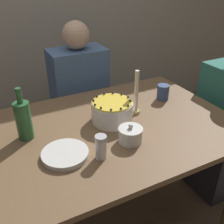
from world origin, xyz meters
The scene contains 11 objects.
ground_plane centered at (0.00, 0.00, 0.00)m, with size 12.00×12.00×0.00m, color brown.
dining_table centered at (0.00, 0.00, 0.65)m, with size 1.40×0.92×0.77m.
cake centered at (0.06, 0.04, 0.83)m, with size 0.22×0.22×0.13m.
sugar_bowl centered at (0.05, -0.17, 0.81)m, with size 0.12×0.12×0.10m.
sugar_shaker centered at (-0.13, -0.22, 0.83)m, with size 0.05×0.05×0.11m.
plate_stack centered at (-0.27, -0.14, 0.79)m, with size 0.21×0.21×0.02m.
candle centered at (0.22, 0.06, 0.88)m, with size 0.05×0.05×0.26m.
bottle centered at (-0.39, 0.09, 0.88)m, with size 0.08×0.08×0.27m.
cup centered at (0.47, 0.14, 0.82)m, with size 0.08×0.08×0.10m.
person_man_blue_shirt centered at (0.10, 0.66, 0.52)m, with size 0.40×0.34×1.21m.
person_woman_floral centered at (0.90, -0.04, 0.50)m, with size 0.34×0.40×1.15m.
Camera 1 is at (-0.50, -1.06, 1.52)m, focal length 42.00 mm.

